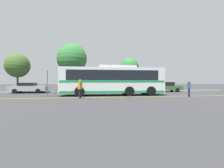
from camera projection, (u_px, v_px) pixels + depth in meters
name	position (u px, v px, depth m)	size (l,w,h in m)	color
ground_plane	(118.00, 95.00, 19.32)	(220.00, 220.00, 0.00)	#38383A
lane_strip_0	(116.00, 97.00, 16.81)	(0.20, 31.03, 0.01)	gold
curb_strip	(104.00, 91.00, 25.89)	(39.03, 0.36, 0.15)	#99999E
transit_bus	(112.00, 80.00, 18.96)	(11.43, 2.99, 3.24)	silver
parked_car_0	(29.00, 88.00, 22.95)	(4.59, 2.15, 1.36)	#9E9EA3
parked_car_1	(79.00, 88.00, 23.98)	(4.16, 1.86, 1.40)	#4C3823
parked_car_2	(119.00, 87.00, 24.52)	(4.63, 2.04, 1.36)	black
parked_car_3	(165.00, 87.00, 25.94)	(4.71, 2.27, 1.45)	#335B33
pedestrian_0	(80.00, 88.00, 15.65)	(0.41, 0.47, 1.68)	#191E38
pedestrian_1	(189.00, 87.00, 17.47)	(0.37, 0.47, 1.64)	#191E38
bus_stop_sign	(47.00, 80.00, 17.08)	(0.07, 0.40, 2.60)	#59595E
tree_0	(129.00, 67.00, 31.21)	(3.36, 3.36, 5.77)	#513823
tree_1	(17.00, 66.00, 27.26)	(3.74, 3.74, 5.90)	#513823
tree_2	(72.00, 59.00, 27.07)	(4.62, 4.62, 7.42)	#513823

